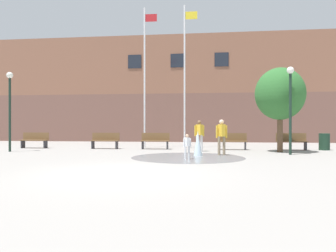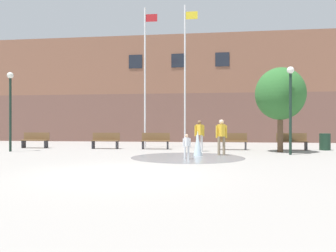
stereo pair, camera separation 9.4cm
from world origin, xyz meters
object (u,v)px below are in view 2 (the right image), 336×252
object	(u,v)px
park_bench_far_left	(35,140)
lamp_post_right_lane	(290,97)
flagpole_right	(185,72)
teen_by_trashcan	(221,134)
lamp_post_left_lane	(10,100)
park_bench_left_of_flagpoles	(106,140)
street_tree_near_building	(280,94)
park_bench_near_trashcan	(232,141)
trash_can	(325,142)
park_bench_far_right	(292,141)
child_in_fountain	(187,145)
flagpole_left	(145,73)
adult_near_bench	(199,133)
park_bench_center	(155,141)

from	to	relation	value
park_bench_far_left	lamp_post_right_lane	distance (m)	14.24
flagpole_right	park_bench_far_left	bearing A→B (deg)	-171.66
teen_by_trashcan	lamp_post_left_lane	world-z (taller)	lamp_post_left_lane
park_bench_left_of_flagpoles	flagpole_right	bearing A→B (deg)	16.63
flagpole_right	lamp_post_right_lane	world-z (taller)	flagpole_right
park_bench_left_of_flagpoles	teen_by_trashcan	size ratio (longest dim) A/B	1.01
park_bench_far_left	lamp_post_right_lane	size ratio (longest dim) A/B	0.40
lamp_post_right_lane	street_tree_near_building	bearing A→B (deg)	95.31
park_bench_far_left	park_bench_left_of_flagpoles	bearing A→B (deg)	-0.69
park_bench_far_left	flagpole_right	distance (m)	9.72
park_bench_left_of_flagpoles	teen_by_trashcan	xyz separation A→B (m)	(6.42, -3.37, 0.45)
park_bench_near_trashcan	trash_can	size ratio (longest dim) A/B	1.78
teen_by_trashcan	flagpole_right	world-z (taller)	flagpole_right
park_bench_far_right	child_in_fountain	bearing A→B (deg)	-133.53
park_bench_far_left	flagpole_left	xyz separation A→B (m)	(6.34, 1.28, 3.99)
trash_can	flagpole_left	bearing A→B (deg)	174.59
child_in_fountain	lamp_post_right_lane	world-z (taller)	lamp_post_right_lane
park_bench_far_left	park_bench_far_right	distance (m)	14.60
park_bench_far_right	street_tree_near_building	distance (m)	3.02
park_bench_near_trashcan	adult_near_bench	distance (m)	2.26
park_bench_left_of_flagpoles	lamp_post_left_lane	bearing A→B (deg)	-148.21
park_bench_far_left	street_tree_near_building	world-z (taller)	street_tree_near_building
lamp_post_right_lane	park_bench_far_left	bearing A→B (deg)	168.57
park_bench_center	teen_by_trashcan	distance (m)	4.96
adult_near_bench	lamp_post_right_lane	distance (m)	4.69
flagpole_right	street_tree_near_building	distance (m)	5.78
flagpole_left	trash_can	xyz separation A→B (m)	(9.99, -0.94, -4.01)
park_bench_near_trashcan	street_tree_near_building	world-z (taller)	street_tree_near_building
flagpole_left	lamp_post_left_lane	xyz separation A→B (m)	(-6.22, -3.92, -1.84)
flagpole_right	trash_can	size ratio (longest dim) A/B	9.43
park_bench_far_left	flagpole_left	bearing A→B (deg)	11.45
park_bench_center	flagpole_left	xyz separation A→B (m)	(-0.82, 1.25, 3.99)
teen_by_trashcan	flagpole_left	size ratio (longest dim) A/B	0.19
park_bench_left_of_flagpoles	child_in_fountain	bearing A→B (deg)	-46.63
park_bench_left_of_flagpoles	flagpole_right	size ratio (longest dim) A/B	0.19
park_bench_far_right	park_bench_near_trashcan	bearing A→B (deg)	-175.95
park_bench_left_of_flagpoles	street_tree_near_building	world-z (taller)	street_tree_near_building
park_bench_far_left	flagpole_right	xyz separation A→B (m)	(8.76, 1.28, 4.01)
park_bench_center	lamp_post_right_lane	size ratio (longest dim) A/B	0.40
trash_can	street_tree_near_building	xyz separation A→B (m)	(-2.66, -1.65, 2.44)
adult_near_bench	street_tree_near_building	world-z (taller)	street_tree_near_building
park_bench_left_of_flagpoles	park_bench_center	xyz separation A→B (m)	(2.88, 0.09, 0.00)
child_in_fountain	lamp_post_left_lane	xyz separation A→B (m)	(-9.17, 2.72, 2.05)
flagpole_left	street_tree_near_building	size ratio (longest dim) A/B	2.00
child_in_fountain	trash_can	world-z (taller)	child_in_fountain
child_in_fountain	park_bench_center	bearing A→B (deg)	-8.91
park_bench_far_right	lamp_post_right_lane	bearing A→B (deg)	-104.80
adult_near_bench	teen_by_trashcan	distance (m)	2.32
park_bench_left_of_flagpoles	trash_can	size ratio (longest dim) A/B	1.78
teen_by_trashcan	flagpole_left	bearing A→B (deg)	12.58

